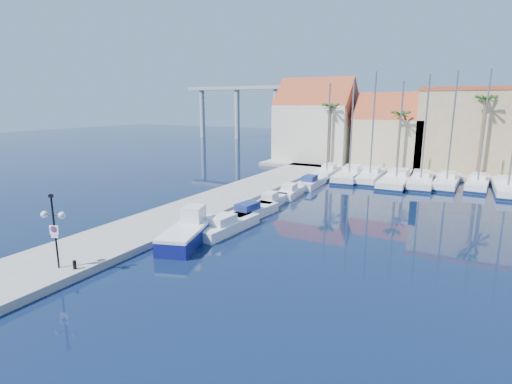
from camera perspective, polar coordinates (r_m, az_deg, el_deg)
ground at (r=23.09m, az=-8.76°, el=-12.81°), size 260.00×260.00×0.00m
quay_west at (r=38.32m, az=-7.50°, el=-2.04°), size 6.00×77.00×0.50m
shore_north at (r=65.32m, az=25.45°, el=2.90°), size 54.00×16.00×0.50m
lamp_post at (r=25.35m, az=-26.95°, el=-3.58°), size 1.44×0.74×4.40m
bollard at (r=25.55m, az=-24.49°, el=-9.45°), size 0.20×0.20×0.51m
fishing_boat at (r=29.46m, az=-9.62°, el=-5.53°), size 4.14×7.07×2.35m
motorboat_west_0 at (r=31.46m, az=-4.30°, el=-4.73°), size 2.52×6.58×1.40m
motorboat_west_1 at (r=35.19m, az=-0.75°, el=-2.81°), size 2.54×6.22×1.40m
motorboat_west_2 at (r=39.21m, az=2.24°, el=-1.21°), size 2.06×5.30×1.40m
motorboat_west_3 at (r=43.42m, az=4.98°, el=0.10°), size 2.28×5.78×1.40m
motorboat_west_4 at (r=48.70m, az=7.84°, el=1.40°), size 2.22×6.33×1.40m
sailboat_0 at (r=56.02m, az=10.20°, el=2.88°), size 2.81×8.77×12.38m
sailboat_1 at (r=54.82m, az=13.31°, el=2.49°), size 3.70×11.18×12.66m
sailboat_2 at (r=54.41m, az=16.06°, el=2.29°), size 2.98×10.15×13.69m
sailboat_3 at (r=53.16m, az=19.52°, el=1.78°), size 3.13×11.82×12.45m
sailboat_4 at (r=53.22m, az=22.47°, el=1.59°), size 3.31×10.37×13.10m
sailboat_5 at (r=53.68m, az=25.61°, el=1.41°), size 2.86×9.47×13.46m
sailboat_6 at (r=54.27m, az=29.11°, el=1.19°), size 2.83×8.68×13.61m
sailboat_7 at (r=53.11m, az=32.24°, el=0.60°), size 2.91×10.29×14.68m
building_0 at (r=67.58m, az=8.56°, el=9.61°), size 12.30×9.00×13.50m
building_1 at (r=64.62m, az=18.68°, el=7.88°), size 10.30×8.00×11.00m
building_2 at (r=64.66m, az=28.62°, el=7.87°), size 14.20×10.20×11.50m
palm_0 at (r=61.49m, az=10.61°, el=11.64°), size 2.60×2.60×10.15m
palm_1 at (r=59.23m, az=19.97°, el=10.17°), size 2.60×2.60×9.15m
palm_2 at (r=58.57m, az=29.99°, el=11.10°), size 2.60×2.60×11.15m
viaduct at (r=111.35m, az=0.42°, el=12.77°), size 48.00×2.20×14.45m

